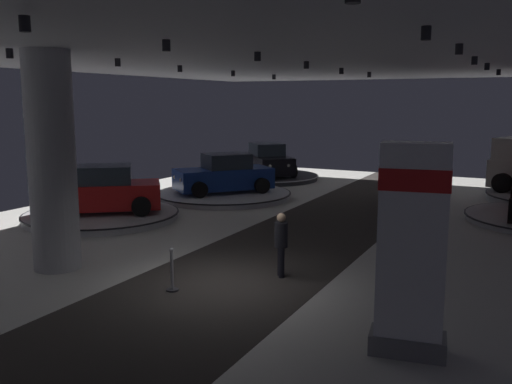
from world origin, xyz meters
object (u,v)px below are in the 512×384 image
(display_car_far_left, at_px, (224,175))
(display_car_mid_left, at_px, (102,191))
(display_platform_deep_left, at_px, (267,177))
(brand_sign_pylon, at_px, (412,247))
(display_platform_far_left, at_px, (224,194))
(column_left, at_px, (52,162))
(display_car_deep_left, at_px, (267,161))
(display_platform_mid_left, at_px, (102,215))
(visitor_walking_near, at_px, (281,241))

(display_car_far_left, bearing_deg, display_car_mid_left, -105.31)
(display_platform_deep_left, bearing_deg, display_car_far_left, -82.63)
(brand_sign_pylon, distance_m, display_car_mid_left, 13.57)
(display_platform_deep_left, bearing_deg, display_platform_far_left, -82.84)
(display_platform_deep_left, bearing_deg, column_left, -82.50)
(display_platform_deep_left, bearing_deg, display_car_mid_left, -94.07)
(brand_sign_pylon, bearing_deg, column_left, 174.55)
(display_car_deep_left, distance_m, display_platform_mid_left, 12.10)
(display_platform_far_left, bearing_deg, display_platform_deep_left, 97.16)
(column_left, xyz_separation_m, display_car_far_left, (-1.46, 11.02, -1.73))
(display_platform_far_left, distance_m, visitor_walking_near, 11.42)
(display_car_mid_left, distance_m, display_car_far_left, 6.19)
(display_car_deep_left, distance_m, display_platform_far_left, 6.19)
(display_car_far_left, bearing_deg, display_car_deep_left, 97.54)
(brand_sign_pylon, height_order, display_car_mid_left, brand_sign_pylon)
(brand_sign_pylon, relative_size, visitor_walking_near, 2.27)
(column_left, relative_size, display_platform_mid_left, 0.99)
(display_platform_deep_left, relative_size, display_platform_mid_left, 1.00)
(display_platform_deep_left, xyz_separation_m, display_car_mid_left, (-0.85, -12.00, 0.88))
(display_car_mid_left, height_order, display_car_far_left, display_car_mid_left)
(column_left, xyz_separation_m, visitor_walking_near, (5.43, 1.95, -1.84))
(column_left, xyz_separation_m, brand_sign_pylon, (9.08, -0.87, -0.88))
(display_platform_mid_left, distance_m, display_car_far_left, 6.27)
(display_car_deep_left, bearing_deg, display_car_mid_left, -93.96)
(brand_sign_pylon, relative_size, display_platform_deep_left, 0.65)
(display_platform_deep_left, height_order, display_car_mid_left, display_car_mid_left)
(column_left, bearing_deg, display_car_far_left, 97.57)
(brand_sign_pylon, xyz_separation_m, display_car_mid_left, (-12.18, 5.92, -0.84))
(visitor_walking_near, bearing_deg, brand_sign_pylon, -37.65)
(display_platform_deep_left, bearing_deg, visitor_walking_near, -63.07)
(display_car_mid_left, bearing_deg, brand_sign_pylon, -25.95)
(display_car_far_left, bearing_deg, visitor_walking_near, -52.78)
(display_car_deep_left, xyz_separation_m, display_platform_far_left, (0.78, -6.08, -0.89))
(display_car_mid_left, relative_size, visitor_walking_near, 2.77)
(display_platform_far_left, height_order, visitor_walking_near, visitor_walking_near)
(column_left, relative_size, display_car_deep_left, 1.28)
(display_car_mid_left, bearing_deg, display_platform_far_left, 74.81)
(display_car_far_left, bearing_deg, brand_sign_pylon, -48.44)
(column_left, height_order, display_platform_far_left, column_left)
(visitor_walking_near, bearing_deg, display_car_mid_left, 159.96)
(column_left, xyz_separation_m, display_car_mid_left, (-3.10, 5.06, -1.72))
(display_platform_mid_left, bearing_deg, display_car_mid_left, 38.32)
(column_left, distance_m, display_car_mid_left, 6.18)
(brand_sign_pylon, xyz_separation_m, visitor_walking_near, (-3.65, 2.81, -0.97))
(column_left, distance_m, display_car_deep_left, 17.31)
(display_car_mid_left, relative_size, display_platform_far_left, 0.74)
(brand_sign_pylon, distance_m, visitor_walking_near, 4.71)
(display_car_deep_left, xyz_separation_m, display_platform_mid_left, (-0.86, -12.04, -0.88))
(display_car_deep_left, xyz_separation_m, display_car_far_left, (0.80, -6.05, -0.02))
(brand_sign_pylon, height_order, display_platform_deep_left, brand_sign_pylon)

